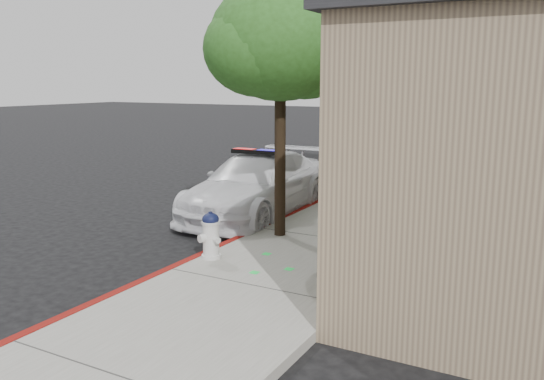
{
  "coord_description": "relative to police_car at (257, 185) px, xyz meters",
  "views": [
    {
      "loc": [
        5.86,
        -6.99,
        3.22
      ],
      "look_at": [
        0.82,
        2.19,
        1.18
      ],
      "focal_mm": 37.01,
      "sensor_mm": 36.0,
      "label": 1
    }
  ],
  "objects": [
    {
      "name": "street_tree_mid",
      "position": [
        1.62,
        4.3,
        4.58
      ],
      "size": [
        3.8,
        3.6,
        6.87
      ],
      "rotation": [
        0.0,
        0.0,
        -0.05
      ],
      "color": "black",
      "rests_on": "sidewalk"
    },
    {
      "name": "street_tree_far",
      "position": [
        1.63,
        10.57,
        3.65
      ],
      "size": [
        3.23,
        2.99,
        5.66
      ],
      "rotation": [
        0.0,
        0.0,
        -0.22
      ],
      "color": "black",
      "rests_on": "sidewalk"
    },
    {
      "name": "street_tree_near",
      "position": [
        1.61,
        -1.81,
        3.13
      ],
      "size": [
        2.74,
        2.77,
        5.0
      ],
      "rotation": [
        0.0,
        0.0,
        0.24
      ],
      "color": "black",
      "rests_on": "sidewalk"
    },
    {
      "name": "fire_hydrant",
      "position": [
        1.25,
        -3.73,
        -0.18
      ],
      "size": [
        0.48,
        0.42,
        0.83
      ],
      "rotation": [
        0.0,
        0.0,
        -0.4
      ],
      "color": "silver",
      "rests_on": "sidewalk"
    },
    {
      "name": "sidewalk",
      "position": [
        2.5,
        -1.54,
        -0.68
      ],
      "size": [
        3.2,
        60.0,
        0.15
      ],
      "primitive_type": "cube",
      "color": "gray",
      "rests_on": "ground"
    },
    {
      "name": "red_curb",
      "position": [
        0.96,
        -1.54,
        -0.67
      ],
      "size": [
        0.14,
        60.0,
        0.16
      ],
      "primitive_type": "cube",
      "color": "maroon",
      "rests_on": "ground"
    },
    {
      "name": "police_car",
      "position": [
        0.0,
        0.0,
        0.0
      ],
      "size": [
        2.37,
        5.26,
        1.62
      ],
      "rotation": [
        0.0,
        0.0,
        0.05
      ],
      "color": "white",
      "rests_on": "ground"
    },
    {
      "name": "ground",
      "position": [
        0.9,
        -4.54,
        -0.75
      ],
      "size": [
        120.0,
        120.0,
        0.0
      ],
      "primitive_type": "plane",
      "color": "black",
      "rests_on": "ground"
    }
  ]
}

